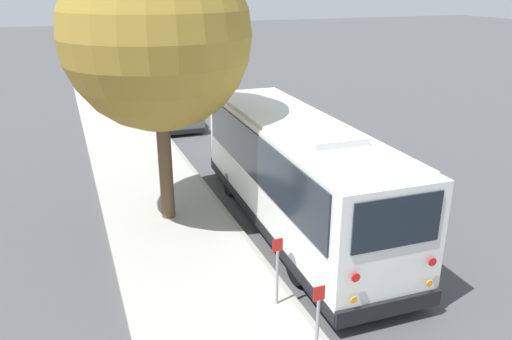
{
  "coord_description": "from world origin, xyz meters",
  "views": [
    {
      "loc": [
        -12.78,
        5.75,
        6.5
      ],
      "look_at": [
        0.21,
        0.71,
        1.3
      ],
      "focal_mm": 35.0,
      "sensor_mm": 36.0,
      "label": 1
    }
  ],
  "objects_px": {
    "parked_sedan_blue": "(128,59)",
    "street_tree": "(155,22)",
    "parked_sedan_gray": "(178,114)",
    "sign_post_far": "(277,271)",
    "parked_sedan_maroon": "(141,73)",
    "parked_sedan_black": "(117,51)",
    "parked_sedan_white": "(158,89)",
    "sign_post_near": "(318,322)",
    "shuttle_bus": "(296,169)"
  },
  "relations": [
    {
      "from": "parked_sedan_white",
      "to": "parked_sedan_maroon",
      "type": "distance_m",
      "value": 6.18
    },
    {
      "from": "parked_sedan_maroon",
      "to": "parked_sedan_blue",
      "type": "relative_size",
      "value": 1.1
    },
    {
      "from": "parked_sedan_gray",
      "to": "parked_sedan_blue",
      "type": "xyz_separation_m",
      "value": [
        20.03,
        -0.34,
        -0.01
      ]
    },
    {
      "from": "parked_sedan_maroon",
      "to": "parked_sedan_blue",
      "type": "xyz_separation_m",
      "value": [
        7.22,
        -0.13,
        0.0
      ]
    },
    {
      "from": "parked_sedan_white",
      "to": "sign_post_near",
      "type": "bearing_deg",
      "value": -179.45
    },
    {
      "from": "shuttle_bus",
      "to": "parked_sedan_black",
      "type": "relative_size",
      "value": 2.05
    },
    {
      "from": "parked_sedan_maroon",
      "to": "sign_post_far",
      "type": "xyz_separation_m",
      "value": [
        -28.11,
        1.6,
        0.36
      ]
    },
    {
      "from": "shuttle_bus",
      "to": "parked_sedan_maroon",
      "type": "distance_m",
      "value": 24.76
    },
    {
      "from": "parked_sedan_maroon",
      "to": "sign_post_near",
      "type": "height_order",
      "value": "sign_post_near"
    },
    {
      "from": "parked_sedan_maroon",
      "to": "parked_sedan_blue",
      "type": "height_order",
      "value": "parked_sedan_blue"
    },
    {
      "from": "shuttle_bus",
      "to": "parked_sedan_maroon",
      "type": "relative_size",
      "value": 2.12
    },
    {
      "from": "parked_sedan_black",
      "to": "street_tree",
      "type": "distance_m",
      "value": 36.37
    },
    {
      "from": "street_tree",
      "to": "sign_post_near",
      "type": "relative_size",
      "value": 5.49
    },
    {
      "from": "street_tree",
      "to": "sign_post_near",
      "type": "height_order",
      "value": "street_tree"
    },
    {
      "from": "parked_sedan_gray",
      "to": "street_tree",
      "type": "relative_size",
      "value": 0.52
    },
    {
      "from": "sign_post_near",
      "to": "parked_sedan_maroon",
      "type": "bearing_deg",
      "value": -3.07
    },
    {
      "from": "parked_sedan_maroon",
      "to": "parked_sedan_blue",
      "type": "distance_m",
      "value": 7.22
    },
    {
      "from": "parked_sedan_white",
      "to": "sign_post_near",
      "type": "height_order",
      "value": "sign_post_near"
    },
    {
      "from": "shuttle_bus",
      "to": "parked_sedan_white",
      "type": "relative_size",
      "value": 2.04
    },
    {
      "from": "street_tree",
      "to": "sign_post_far",
      "type": "distance_m",
      "value": 7.07
    },
    {
      "from": "parked_sedan_gray",
      "to": "parked_sedan_white",
      "type": "relative_size",
      "value": 0.91
    },
    {
      "from": "street_tree",
      "to": "sign_post_near",
      "type": "xyz_separation_m",
      "value": [
        -6.95,
        -1.25,
        -4.67
      ]
    },
    {
      "from": "parked_sedan_black",
      "to": "sign_post_far",
      "type": "distance_m",
      "value": 41.13
    },
    {
      "from": "shuttle_bus",
      "to": "parked_sedan_black",
      "type": "distance_m",
      "value": 37.73
    },
    {
      "from": "sign_post_far",
      "to": "shuttle_bus",
      "type": "bearing_deg",
      "value": -30.64
    },
    {
      "from": "parked_sedan_maroon",
      "to": "parked_sedan_black",
      "type": "xyz_separation_m",
      "value": [
        12.99,
        0.1,
        0.03
      ]
    },
    {
      "from": "parked_sedan_gray",
      "to": "sign_post_far",
      "type": "relative_size",
      "value": 2.82
    },
    {
      "from": "parked_sedan_white",
      "to": "parked_sedan_maroon",
      "type": "bearing_deg",
      "value": 5.12
    },
    {
      "from": "street_tree",
      "to": "sign_post_near",
      "type": "distance_m",
      "value": 8.46
    },
    {
      "from": "parked_sedan_blue",
      "to": "parked_sedan_maroon",
      "type": "bearing_deg",
      "value": 178.78
    },
    {
      "from": "parked_sedan_black",
      "to": "parked_sedan_white",
      "type": "bearing_deg",
      "value": 175.52
    },
    {
      "from": "parked_sedan_gray",
      "to": "parked_sedan_black",
      "type": "xyz_separation_m",
      "value": [
        25.8,
        -0.11,
        0.03
      ]
    },
    {
      "from": "parked_sedan_white",
      "to": "parked_sedan_maroon",
      "type": "height_order",
      "value": "same"
    },
    {
      "from": "parked_sedan_gray",
      "to": "sign_post_near",
      "type": "bearing_deg",
      "value": 177.64
    },
    {
      "from": "parked_sedan_white",
      "to": "sign_post_far",
      "type": "bearing_deg",
      "value": -179.78
    },
    {
      "from": "shuttle_bus",
      "to": "sign_post_far",
      "type": "height_order",
      "value": "shuttle_bus"
    },
    {
      "from": "shuttle_bus",
      "to": "sign_post_near",
      "type": "bearing_deg",
      "value": 160.85
    },
    {
      "from": "shuttle_bus",
      "to": "parked_sedan_black",
      "type": "height_order",
      "value": "shuttle_bus"
    },
    {
      "from": "parked_sedan_maroon",
      "to": "parked_sedan_black",
      "type": "bearing_deg",
      "value": 2.61
    },
    {
      "from": "parked_sedan_white",
      "to": "shuttle_bus",
      "type": "bearing_deg",
      "value": -174.39
    },
    {
      "from": "parked_sedan_black",
      "to": "street_tree",
      "type": "height_order",
      "value": "street_tree"
    },
    {
      "from": "parked_sedan_gray",
      "to": "sign_post_near",
      "type": "distance_m",
      "value": 17.13
    },
    {
      "from": "parked_sedan_white",
      "to": "street_tree",
      "type": "relative_size",
      "value": 0.57
    },
    {
      "from": "shuttle_bus",
      "to": "parked_sedan_blue",
      "type": "xyz_separation_m",
      "value": [
        31.94,
        0.27,
        -1.18
      ]
    },
    {
      "from": "parked_sedan_gray",
      "to": "street_tree",
      "type": "bearing_deg",
      "value": 167.67
    },
    {
      "from": "parked_sedan_black",
      "to": "sign_post_near",
      "type": "xyz_separation_m",
      "value": [
        -42.87,
        1.5,
        0.32
      ]
    },
    {
      "from": "parked_sedan_blue",
      "to": "street_tree",
      "type": "bearing_deg",
      "value": 174.17
    },
    {
      "from": "parked_sedan_gray",
      "to": "parked_sedan_black",
      "type": "height_order",
      "value": "parked_sedan_black"
    },
    {
      "from": "parked_sedan_maroon",
      "to": "street_tree",
      "type": "relative_size",
      "value": 0.55
    },
    {
      "from": "parked_sedan_maroon",
      "to": "sign_post_far",
      "type": "relative_size",
      "value": 2.98
    }
  ]
}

